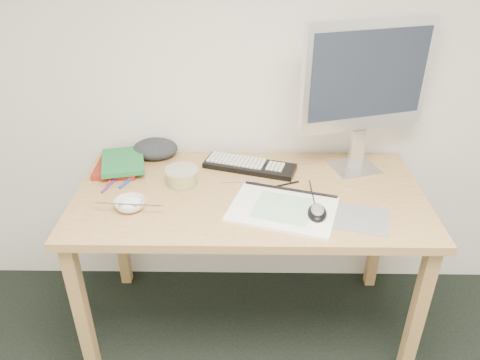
# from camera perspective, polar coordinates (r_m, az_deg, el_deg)

# --- Properties ---
(desk) EXTENTS (1.40, 0.70, 0.75)m
(desk) POSITION_cam_1_polar(r_m,az_deg,el_deg) (1.93, 1.12, -3.56)
(desk) COLOR tan
(desk) RESTS_ON ground
(mousepad) EXTENTS (0.23, 0.22, 0.00)m
(mousepad) POSITION_cam_1_polar(r_m,az_deg,el_deg) (1.78, 14.58, -4.60)
(mousepad) COLOR gray
(mousepad) RESTS_ON desk
(sketchpad) EXTENTS (0.45, 0.38, 0.01)m
(sketchpad) POSITION_cam_1_polar(r_m,az_deg,el_deg) (1.78, 5.25, -3.57)
(sketchpad) COLOR white
(sketchpad) RESTS_ON desk
(keyboard) EXTENTS (0.42, 0.24, 0.02)m
(keyboard) POSITION_cam_1_polar(r_m,az_deg,el_deg) (2.05, 1.19, 1.72)
(keyboard) COLOR black
(keyboard) RESTS_ON desk
(monitor) EXTENTS (0.54, 0.22, 0.64)m
(monitor) POSITION_cam_1_polar(r_m,az_deg,el_deg) (1.96, 15.15, 11.64)
(monitor) COLOR silver
(monitor) RESTS_ON desk
(mouse) EXTENTS (0.08, 0.12, 0.04)m
(mouse) POSITION_cam_1_polar(r_m,az_deg,el_deg) (1.74, 9.42, -3.64)
(mouse) COLOR black
(mouse) RESTS_ON sketchpad
(rice_bowl) EXTENTS (0.14, 0.14, 0.04)m
(rice_bowl) POSITION_cam_1_polar(r_m,az_deg,el_deg) (1.82, -13.24, -2.93)
(rice_bowl) COLOR white
(rice_bowl) RESTS_ON desk
(chopsticks) EXTENTS (0.25, 0.04, 0.02)m
(chopsticks) POSITION_cam_1_polar(r_m,az_deg,el_deg) (1.78, -13.29, -2.91)
(chopsticks) COLOR silver
(chopsticks) RESTS_ON rice_bowl
(fruit_tub) EXTENTS (0.15, 0.15, 0.07)m
(fruit_tub) POSITION_cam_1_polar(r_m,az_deg,el_deg) (1.94, -7.11, 0.44)
(fruit_tub) COLOR #E1BA4F
(fruit_tub) RESTS_ON desk
(book_red) EXTENTS (0.19, 0.25, 0.02)m
(book_red) POSITION_cam_1_polar(r_m,az_deg,el_deg) (2.13, -14.55, 1.82)
(book_red) COLOR maroon
(book_red) RESTS_ON desk
(book_green) EXTENTS (0.23, 0.28, 0.02)m
(book_green) POSITION_cam_1_polar(r_m,az_deg,el_deg) (2.10, -14.08, 2.21)
(book_green) COLOR #1B6F35
(book_green) RESTS_ON book_red
(cloth_lump) EXTENTS (0.21, 0.19, 0.07)m
(cloth_lump) POSITION_cam_1_polar(r_m,az_deg,el_deg) (2.18, -10.29, 3.77)
(cloth_lump) COLOR #24262B
(cloth_lump) RESTS_ON desk
(pencil_pink) EXTENTS (0.16, 0.01, 0.01)m
(pencil_pink) POSITION_cam_1_polar(r_m,az_deg,el_deg) (1.95, 0.17, -0.19)
(pencil_pink) COLOR #CB6583
(pencil_pink) RESTS_ON desk
(pencil_tan) EXTENTS (0.15, 0.08, 0.01)m
(pencil_tan) POSITION_cam_1_polar(r_m,az_deg,el_deg) (1.88, 2.58, -1.47)
(pencil_tan) COLOR tan
(pencil_tan) RESTS_ON desk
(pencil_black) EXTENTS (0.18, 0.08, 0.01)m
(pencil_black) POSITION_cam_1_polar(r_m,az_deg,el_deg) (1.92, 4.60, -0.74)
(pencil_black) COLOR black
(pencil_black) RESTS_ON desk
(marker_blue) EXTENTS (0.06, 0.13, 0.01)m
(marker_blue) POSITION_cam_1_polar(r_m,az_deg,el_deg) (2.01, -13.39, 0.00)
(marker_blue) COLOR #2038AD
(marker_blue) RESTS_ON desk
(marker_orange) EXTENTS (0.03, 0.13, 0.01)m
(marker_orange) POSITION_cam_1_polar(r_m,az_deg,el_deg) (2.05, -15.18, 0.39)
(marker_orange) COLOR #C64A17
(marker_orange) RESTS_ON desk
(marker_purple) EXTENTS (0.04, 0.12, 0.01)m
(marker_purple) POSITION_cam_1_polar(r_m,az_deg,el_deg) (2.00, -15.65, -0.57)
(marker_purple) COLOR #5D2380
(marker_purple) RESTS_ON desk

